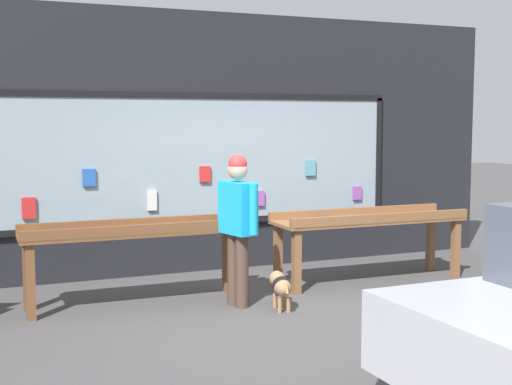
{
  "coord_description": "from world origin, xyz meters",
  "views": [
    {
      "loc": [
        -3.24,
        -6.57,
        2.01
      ],
      "look_at": [
        -0.14,
        0.72,
        1.2
      ],
      "focal_mm": 50.0,
      "sensor_mm": 36.0,
      "label": 1
    }
  ],
  "objects_px": {
    "person_browsing": "(238,219)",
    "display_table_right": "(369,225)",
    "display_table_left": "(135,239)",
    "small_dog": "(281,286)"
  },
  "relations": [
    {
      "from": "person_browsing",
      "to": "display_table_right",
      "type": "bearing_deg",
      "value": -89.83
    },
    {
      "from": "display_table_right",
      "to": "person_browsing",
      "type": "height_order",
      "value": "person_browsing"
    },
    {
      "from": "display_table_left",
      "to": "display_table_right",
      "type": "xyz_separation_m",
      "value": [
        2.94,
        -0.0,
        -0.02
      ]
    },
    {
      "from": "display_table_right",
      "to": "person_browsing",
      "type": "bearing_deg",
      "value": -166.3
    },
    {
      "from": "display_table_left",
      "to": "small_dog",
      "type": "relative_size",
      "value": 4.35
    },
    {
      "from": "display_table_right",
      "to": "small_dog",
      "type": "bearing_deg",
      "value": -153.67
    },
    {
      "from": "display_table_right",
      "to": "person_browsing",
      "type": "distance_m",
      "value": 2.01
    },
    {
      "from": "display_table_left",
      "to": "person_browsing",
      "type": "relative_size",
      "value": 1.49
    },
    {
      "from": "person_browsing",
      "to": "display_table_left",
      "type": "bearing_deg",
      "value": 51.29
    },
    {
      "from": "display_table_right",
      "to": "small_dog",
      "type": "height_order",
      "value": "display_table_right"
    }
  ]
}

